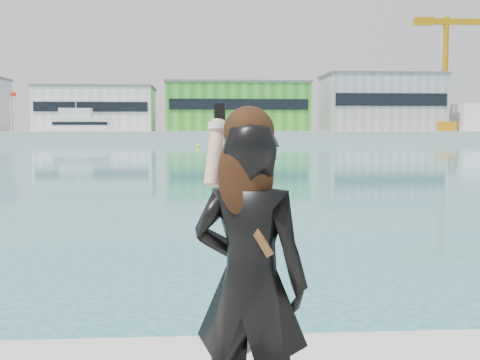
{
  "coord_description": "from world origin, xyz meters",
  "views": [
    {
      "loc": [
        -0.47,
        -3.5,
        2.38
      ],
      "look_at": [
        -0.21,
        0.12,
        2.07
      ],
      "focal_mm": 45.0,
      "sensor_mm": 36.0,
      "label": 1
    }
  ],
  "objects_px": {
    "buoy_near": "(198,147)",
    "woman": "(249,273)",
    "motor_yacht": "(84,129)",
    "dock_crane": "(451,69)"
  },
  "relations": [
    {
      "from": "woman",
      "to": "buoy_near",
      "type": "bearing_deg",
      "value": -68.14
    },
    {
      "from": "motor_yacht",
      "to": "woman",
      "type": "xyz_separation_m",
      "value": [
        22.2,
        -115.56,
        -0.71
      ]
    },
    {
      "from": "buoy_near",
      "to": "woman",
      "type": "relative_size",
      "value": 0.29
    },
    {
      "from": "dock_crane",
      "to": "motor_yacht",
      "type": "xyz_separation_m",
      "value": [
        -75.61,
        -7.02,
        -12.69
      ]
    },
    {
      "from": "motor_yacht",
      "to": "buoy_near",
      "type": "distance_m",
      "value": 43.62
    },
    {
      "from": "dock_crane",
      "to": "motor_yacht",
      "type": "relative_size",
      "value": 1.31
    },
    {
      "from": "motor_yacht",
      "to": "dock_crane",
      "type": "bearing_deg",
      "value": 2.82
    },
    {
      "from": "dock_crane",
      "to": "motor_yacht",
      "type": "bearing_deg",
      "value": -174.7
    },
    {
      "from": "motor_yacht",
      "to": "buoy_near",
      "type": "height_order",
      "value": "motor_yacht"
    },
    {
      "from": "motor_yacht",
      "to": "buoy_near",
      "type": "relative_size",
      "value": 36.61
    }
  ]
}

